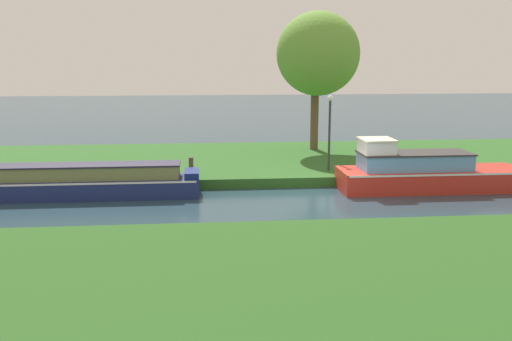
{
  "coord_description": "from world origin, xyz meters",
  "views": [
    {
      "loc": [
        -5.04,
        -20.33,
        5.19
      ],
      "look_at": [
        -2.99,
        1.2,
        0.9
      ],
      "focal_mm": 40.26,
      "sensor_mm": 36.0,
      "label": 1
    }
  ],
  "objects_px": {
    "red_barge": "(424,173)",
    "lamp_post": "(330,124)",
    "mooring_post_far": "(191,167)",
    "willow_tree_left": "(318,54)",
    "mooring_post_near": "(378,165)",
    "navy_narrowboat": "(75,183)"
  },
  "relations": [
    {
      "from": "red_barge",
      "to": "lamp_post",
      "type": "distance_m",
      "value": 4.39
    },
    {
      "from": "red_barge",
      "to": "mooring_post_far",
      "type": "height_order",
      "value": "red_barge"
    },
    {
      "from": "lamp_post",
      "to": "mooring_post_near",
      "type": "xyz_separation_m",
      "value": [
        1.9,
        -0.91,
        -1.62
      ]
    },
    {
      "from": "lamp_post",
      "to": "willow_tree_left",
      "type": "bearing_deg",
      "value": 84.57
    },
    {
      "from": "navy_narrowboat",
      "to": "mooring_post_near",
      "type": "distance_m",
      "value": 12.16
    },
    {
      "from": "willow_tree_left",
      "to": "mooring_post_far",
      "type": "distance_m",
      "value": 9.88
    },
    {
      "from": "red_barge",
      "to": "mooring_post_near",
      "type": "height_order",
      "value": "red_barge"
    },
    {
      "from": "red_barge",
      "to": "mooring_post_near",
      "type": "distance_m",
      "value": 1.98
    },
    {
      "from": "willow_tree_left",
      "to": "mooring_post_near",
      "type": "distance_m",
      "value": 7.72
    },
    {
      "from": "mooring_post_near",
      "to": "mooring_post_far",
      "type": "relative_size",
      "value": 0.92
    },
    {
      "from": "navy_narrowboat",
      "to": "mooring_post_far",
      "type": "relative_size",
      "value": 11.73
    },
    {
      "from": "red_barge",
      "to": "mooring_post_near",
      "type": "relative_size",
      "value": 9.7
    },
    {
      "from": "red_barge",
      "to": "mooring_post_near",
      "type": "bearing_deg",
      "value": 137.1
    },
    {
      "from": "willow_tree_left",
      "to": "mooring_post_far",
      "type": "relative_size",
      "value": 8.63
    },
    {
      "from": "mooring_post_far",
      "to": "mooring_post_near",
      "type": "bearing_deg",
      "value": 0.0
    },
    {
      "from": "red_barge",
      "to": "lamp_post",
      "type": "height_order",
      "value": "lamp_post"
    },
    {
      "from": "lamp_post",
      "to": "mooring_post_far",
      "type": "relative_size",
      "value": 3.93
    },
    {
      "from": "red_barge",
      "to": "willow_tree_left",
      "type": "bearing_deg",
      "value": 111.08
    },
    {
      "from": "navy_narrowboat",
      "to": "lamp_post",
      "type": "xyz_separation_m",
      "value": [
        10.18,
        2.26,
        1.83
      ]
    },
    {
      "from": "red_barge",
      "to": "navy_narrowboat",
      "type": "xyz_separation_m",
      "value": [
        -13.54,
        0.0,
        -0.13
      ]
    },
    {
      "from": "mooring_post_near",
      "to": "mooring_post_far",
      "type": "distance_m",
      "value": 7.76
    },
    {
      "from": "navy_narrowboat",
      "to": "willow_tree_left",
      "type": "xyz_separation_m",
      "value": [
        10.67,
        7.42,
        4.76
      ]
    }
  ]
}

